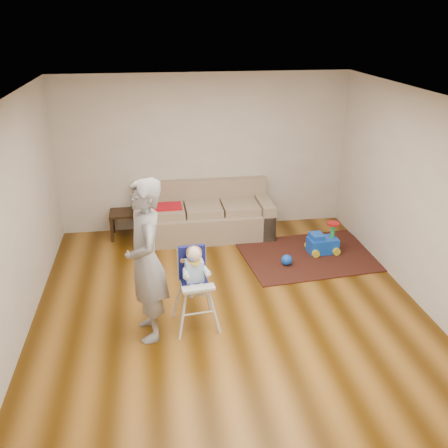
{
  "coord_description": "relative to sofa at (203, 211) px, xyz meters",
  "views": [
    {
      "loc": [
        -0.9,
        -5.61,
        3.56
      ],
      "look_at": [
        0.0,
        0.4,
        1.0
      ],
      "focal_mm": 40.0,
      "sensor_mm": 36.0,
      "label": 1
    }
  ],
  "objects": [
    {
      "name": "side_table",
      "position": [
        -1.36,
        0.16,
        -0.22
      ],
      "size": [
        0.45,
        0.45,
        0.45
      ],
      "primitive_type": null,
      "color": "black",
      "rests_on": "ground"
    },
    {
      "name": "adult",
      "position": [
        -0.95,
        -2.79,
        0.52
      ],
      "size": [
        0.56,
        0.77,
        1.95
      ],
      "primitive_type": "imported",
      "rotation": [
        0.0,
        0.0,
        -1.43
      ],
      "color": "gray",
      "rests_on": "ground"
    },
    {
      "name": "area_rug",
      "position": [
        1.59,
        -1.05,
        -0.44
      ],
      "size": [
        2.22,
        1.76,
        0.02
      ],
      "primitive_type": "cube",
      "rotation": [
        0.0,
        0.0,
        0.1
      ],
      "color": "black",
      "rests_on": "ground"
    },
    {
      "name": "high_chair",
      "position": [
        -0.39,
        -2.69,
        0.07
      ],
      "size": [
        0.55,
        0.55,
        1.08
      ],
      "rotation": [
        0.0,
        0.0,
        0.11
      ],
      "color": "silver",
      "rests_on": "ground"
    },
    {
      "name": "toy_ball",
      "position": [
        1.13,
        -1.33,
        -0.35
      ],
      "size": [
        0.17,
        0.17,
        0.17
      ],
      "primitive_type": "sphere",
      "color": "blue",
      "rests_on": "area_rug"
    },
    {
      "name": "ride_on_toy",
      "position": [
        1.82,
        -0.97,
        -0.18
      ],
      "size": [
        0.48,
        0.36,
        0.5
      ],
      "primitive_type": null,
      "rotation": [
        0.0,
        0.0,
        0.07
      ],
      "color": "blue",
      "rests_on": "area_rug"
    },
    {
      "name": "room_envelope",
      "position": [
        0.08,
        -1.77,
        1.42
      ],
      "size": [
        5.04,
        5.52,
        2.72
      ],
      "color": "beige",
      "rests_on": "ground"
    },
    {
      "name": "ground",
      "position": [
        0.08,
        -2.3,
        -0.45
      ],
      "size": [
        5.5,
        5.5,
        0.0
      ],
      "primitive_type": "plane",
      "color": "#452805",
      "rests_on": "ground"
    },
    {
      "name": "sofa",
      "position": [
        0.0,
        0.0,
        0.0
      ],
      "size": [
        2.34,
        0.97,
        0.9
      ],
      "rotation": [
        0.0,
        0.0,
        0.01
      ],
      "color": "gray",
      "rests_on": "ground"
    }
  ]
}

